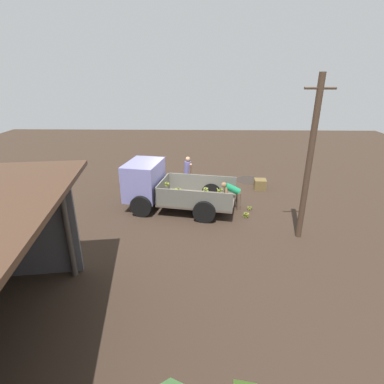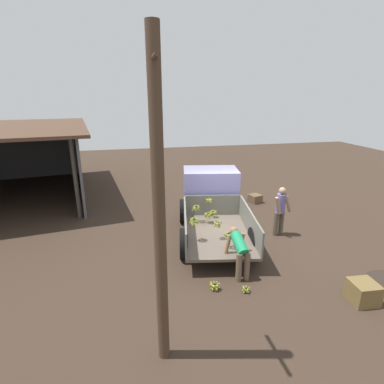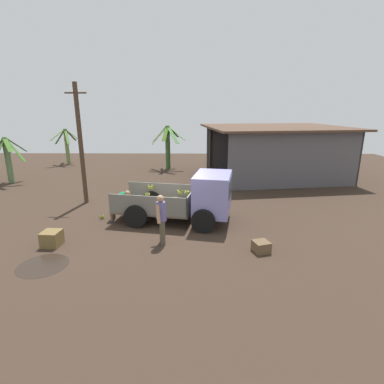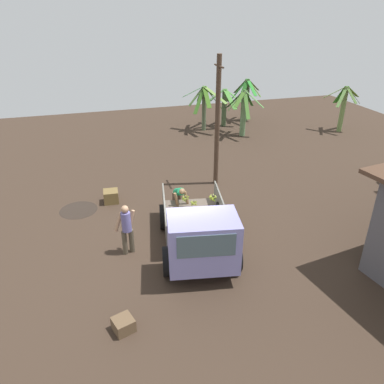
{
  "view_description": "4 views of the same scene",
  "coord_description": "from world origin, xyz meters",
  "views": [
    {
      "loc": [
        -0.68,
        11.92,
        5.35
      ],
      "look_at": [
        -0.43,
        1.21,
        1.05
      ],
      "focal_mm": 28.0,
      "sensor_mm": 36.0,
      "label": 1
    },
    {
      "loc": [
        -8.43,
        3.08,
        4.45
      ],
      "look_at": [
        0.79,
        1.06,
        1.39
      ],
      "focal_mm": 28.0,
      "sensor_mm": 36.0,
      "label": 2
    },
    {
      "loc": [
        0.95,
        -10.69,
        4.34
      ],
      "look_at": [
        0.81,
        0.53,
        1.13
      ],
      "focal_mm": 28.0,
      "sensor_mm": 36.0,
      "label": 3
    },
    {
      "loc": [
        9.74,
        -2.51,
        7.05
      ],
      "look_at": [
        -0.94,
        0.63,
        1.42
      ],
      "focal_mm": 35.0,
      "sensor_mm": 36.0,
      "label": 4
    }
  ],
  "objects": [
    {
      "name": "ground",
      "position": [
        0.0,
        0.0,
        0.0
      ],
      "size": [
        36.0,
        36.0,
        0.0
      ],
      "primitive_type": "plane",
      "color": "#382A20"
    },
    {
      "name": "mud_patch_0",
      "position": [
        -3.39,
        -3.16,
        0.0
      ],
      "size": [
        1.41,
        1.41,
        0.01
      ],
      "primitive_type": "cylinder",
      "color": "black",
      "rests_on": "ground"
    },
    {
      "name": "cargo_truck",
      "position": [
        1.11,
        0.29,
        1.01
      ],
      "size": [
        4.7,
        2.81,
        1.93
      ],
      "rotation": [
        0.0,
        0.0,
        -0.18
      ],
      "color": "brown",
      "rests_on": "ground"
    },
    {
      "name": "utility_pole",
      "position": [
        -4.19,
        2.66,
        2.73
      ],
      "size": [
        0.93,
        0.2,
        5.36
      ],
      "color": "#463325",
      "rests_on": "ground"
    },
    {
      "name": "person_foreground_visitor",
      "position": [
        -0.15,
        -1.69,
        0.92
      ],
      "size": [
        0.42,
        0.71,
        1.66
      ],
      "rotation": [
        0.0,
        0.0,
        3.38
      ],
      "color": "brown",
      "rests_on": "ground"
    },
    {
      "name": "person_worker_loading",
      "position": [
        -2.1,
        0.47,
        0.73
      ],
      "size": [
        0.82,
        0.6,
        1.19
      ],
      "rotation": [
        0.0,
        0.0,
        0.07
      ],
      "color": "brown",
      "rests_on": "ground"
    },
    {
      "name": "banana_bunch_on_ground_0",
      "position": [
        -2.57,
        1.23,
        0.12
      ],
      "size": [
        0.27,
        0.27,
        0.22
      ],
      "color": "brown",
      "rests_on": "ground"
    },
    {
      "name": "banana_bunch_on_ground_1",
      "position": [
        -2.82,
        0.54,
        0.09
      ],
      "size": [
        0.21,
        0.2,
        0.17
      ],
      "color": "brown",
      "rests_on": "ground"
    },
    {
      "name": "wooden_crate_0",
      "position": [
        -3.69,
        -1.88,
        0.25
      ],
      "size": [
        0.6,
        0.6,
        0.49
      ],
      "primitive_type": "cube",
      "rotation": [
        0.0,
        0.0,
        6.22
      ],
      "color": "brown",
      "rests_on": "ground"
    },
    {
      "name": "wooden_crate_1",
      "position": [
        2.99,
        -2.24,
        0.17
      ],
      "size": [
        0.59,
        0.59,
        0.34
      ],
      "primitive_type": "cube",
      "rotation": [
        0.0,
        0.0,
        5.02
      ],
      "color": "brown",
      "rests_on": "ground"
    }
  ]
}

